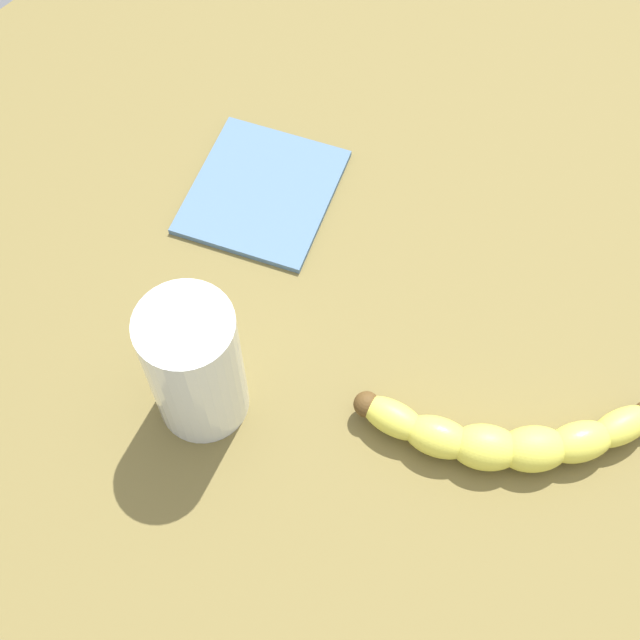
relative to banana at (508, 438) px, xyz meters
The scene contains 4 objects.
wooden_tabletop 9.28cm from the banana, 61.43° to the left, with size 120.00×120.00×3.00cm, color brown.
banana is the anchor object (origin of this frame).
smoothie_glass 24.26cm from the banana, 121.36° to the left, with size 7.14×7.14×12.94cm.
folded_napkin 31.31cm from the banana, 79.15° to the left, with size 13.91×12.35×0.60cm, color slate.
Camera 1 is at (-32.34, -12.80, 67.95)cm, focal length 49.75 mm.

